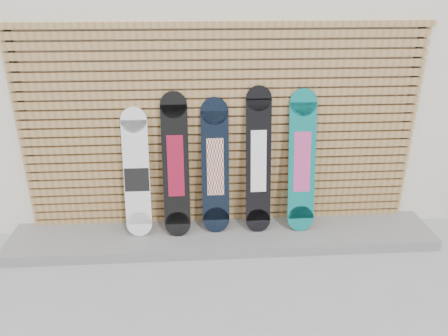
{
  "coord_description": "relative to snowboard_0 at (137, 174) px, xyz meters",
  "views": [
    {
      "loc": [
        -0.41,
        -3.43,
        2.66
      ],
      "look_at": [
        -0.13,
        0.75,
        0.85
      ],
      "focal_mm": 35.0,
      "sensor_mm": 36.0,
      "label": 1
    }
  ],
  "objects": [
    {
      "name": "snowboard_1",
      "position": [
        0.41,
        -0.01,
        0.09
      ],
      "size": [
        0.28,
        0.34,
        1.52
      ],
      "color": "black",
      "rests_on": "concrete_step"
    },
    {
      "name": "snowboard_2",
      "position": [
        0.83,
        0.01,
        0.05
      ],
      "size": [
        0.29,
        0.28,
        1.45
      ],
      "color": "black",
      "rests_on": "concrete_step"
    },
    {
      "name": "building",
      "position": [
        1.55,
        2.71,
        1.01
      ],
      "size": [
        12.0,
        5.0,
        3.6
      ],
      "primitive_type": "cube",
      "color": "silver",
      "rests_on": "ground"
    },
    {
      "name": "slat_wall",
      "position": [
        0.9,
        0.18,
        0.42
      ],
      "size": [
        4.26,
        0.08,
        2.29
      ],
      "color": "#A37844",
      "rests_on": "ground"
    },
    {
      "name": "ground",
      "position": [
        1.05,
        -0.79,
        -0.79
      ],
      "size": [
        80.0,
        80.0,
        0.0
      ],
      "primitive_type": "plane",
      "color": "#979799",
      "rests_on": "ground"
    },
    {
      "name": "snowboard_4",
      "position": [
        1.75,
        -0.0,
        0.09
      ],
      "size": [
        0.29,
        0.31,
        1.53
      ],
      "color": "#0B706D",
      "rests_on": "concrete_step"
    },
    {
      "name": "snowboard_0",
      "position": [
        0.0,
        0.0,
        0.0
      ],
      "size": [
        0.27,
        0.3,
        1.36
      ],
      "color": "white",
      "rests_on": "concrete_step"
    },
    {
      "name": "concrete_step",
      "position": [
        0.9,
        -0.11,
        -0.73
      ],
      "size": [
        4.6,
        0.7,
        0.12
      ],
      "primitive_type": "cube",
      "color": "slate",
      "rests_on": "ground"
    },
    {
      "name": "snowboard_3",
      "position": [
        1.28,
        0.0,
        0.11
      ],
      "size": [
        0.27,
        0.3,
        1.56
      ],
      "color": "black",
      "rests_on": "concrete_step"
    }
  ]
}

